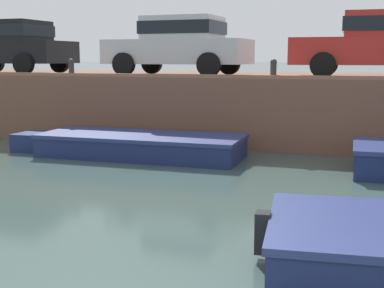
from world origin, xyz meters
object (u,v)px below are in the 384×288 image
(mooring_bollard_west, at_px, (71,67))
(mooring_bollard_mid, at_px, (273,68))
(boat_moored_west_navy, at_px, (132,145))
(car_left_inner_silver, at_px, (180,43))
(car_leftmost_black, at_px, (9,45))

(mooring_bollard_west, xyz_separation_m, mooring_bollard_mid, (5.24, 0.00, 0.00))
(boat_moored_west_navy, height_order, car_left_inner_silver, car_left_inner_silver)
(mooring_bollard_mid, bearing_deg, car_left_inner_silver, 152.38)
(car_left_inner_silver, bearing_deg, boat_moored_west_navy, -90.59)
(mooring_bollard_mid, bearing_deg, boat_moored_west_navy, -149.95)
(boat_moored_west_navy, height_order, car_leftmost_black, car_leftmost_black)
(car_leftmost_black, bearing_deg, car_left_inner_silver, -0.03)
(car_leftmost_black, xyz_separation_m, mooring_bollard_mid, (8.20, -1.46, -0.61))
(mooring_bollard_west, height_order, mooring_bollard_mid, same)
(boat_moored_west_navy, xyz_separation_m, car_left_inner_silver, (0.03, 3.08, 2.28))
(boat_moored_west_navy, bearing_deg, mooring_bollard_mid, 30.05)
(mooring_bollard_mid, bearing_deg, mooring_bollard_west, 180.00)
(car_left_inner_silver, bearing_deg, car_leftmost_black, 179.97)
(boat_moored_west_navy, bearing_deg, car_left_inner_silver, 89.41)
(mooring_bollard_west, bearing_deg, boat_moored_west_navy, -33.79)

